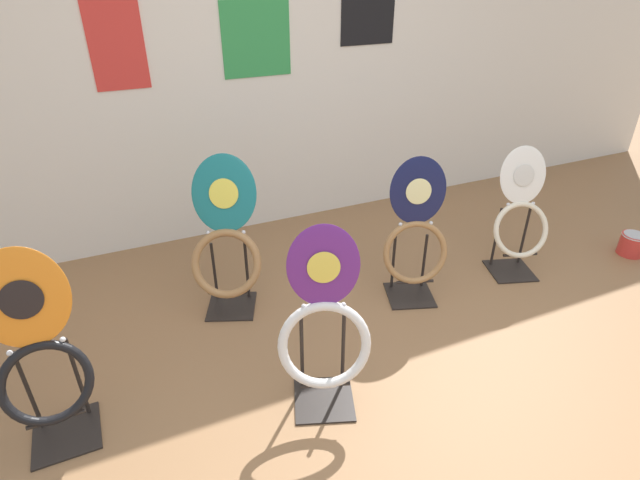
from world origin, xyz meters
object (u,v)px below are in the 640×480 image
(toilet_seat_display_navy_moon, at_px, (415,240))
(paint_can, at_px, (632,244))
(toilet_seat_display_teal_sax, at_px, (226,244))
(toilet_seat_display_orange_sun, at_px, (39,355))
(toilet_seat_display_purple_note, at_px, (324,332))
(toilet_seat_display_white_plain, at_px, (520,219))

(toilet_seat_display_navy_moon, xyz_separation_m, paint_can, (1.71, -0.20, -0.32))
(toilet_seat_display_teal_sax, relative_size, toilet_seat_display_navy_moon, 1.01)
(toilet_seat_display_orange_sun, bearing_deg, toilet_seat_display_purple_note, -14.96)
(toilet_seat_display_purple_note, relative_size, paint_can, 5.38)
(toilet_seat_display_white_plain, xyz_separation_m, paint_can, (0.94, -0.18, -0.30))
(toilet_seat_display_teal_sax, relative_size, toilet_seat_display_purple_note, 0.98)
(toilet_seat_display_teal_sax, relative_size, paint_can, 5.29)
(toilet_seat_display_navy_moon, bearing_deg, paint_can, -6.77)
(toilet_seat_display_navy_moon, distance_m, toilet_seat_display_white_plain, 0.78)
(toilet_seat_display_navy_moon, xyz_separation_m, toilet_seat_display_purple_note, (-0.84, -0.56, 0.02))
(paint_can, bearing_deg, toilet_seat_display_white_plain, 169.11)
(toilet_seat_display_teal_sax, distance_m, toilet_seat_display_orange_sun, 1.12)
(toilet_seat_display_teal_sax, height_order, toilet_seat_display_purple_note, toilet_seat_display_purple_note)
(toilet_seat_display_orange_sun, bearing_deg, toilet_seat_display_white_plain, 4.91)
(toilet_seat_display_teal_sax, bearing_deg, paint_can, -11.64)
(toilet_seat_display_white_plain, bearing_deg, toilet_seat_display_navy_moon, 178.28)
(toilet_seat_display_teal_sax, distance_m, paint_can, 2.83)
(toilet_seat_display_teal_sax, bearing_deg, toilet_seat_display_white_plain, -12.03)
(toilet_seat_display_navy_moon, xyz_separation_m, toilet_seat_display_orange_sun, (-1.97, -0.26, 0.05))
(toilet_seat_display_teal_sax, xyz_separation_m, toilet_seat_display_purple_note, (0.20, -0.93, -0.00))
(toilet_seat_display_white_plain, distance_m, toilet_seat_display_orange_sun, 2.76)
(toilet_seat_display_white_plain, distance_m, toilet_seat_display_purple_note, 1.70)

